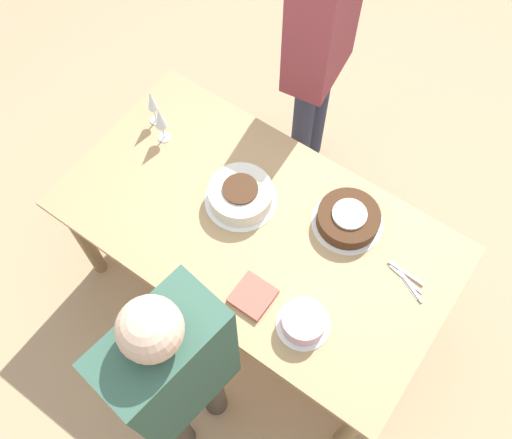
{
  "coord_description": "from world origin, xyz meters",
  "views": [
    {
      "loc": [
        -0.65,
        0.92,
        2.97
      ],
      "look_at": [
        0.0,
        0.0,
        0.82
      ],
      "focal_mm": 40.0,
      "sensor_mm": 36.0,
      "label": 1
    }
  ],
  "objects_px": {
    "wine_glass_far": "(152,102)",
    "person_watching": "(176,377)",
    "cake_back_decorated": "(304,322)",
    "cake_center_white": "(241,195)",
    "person_cutting": "(320,41)",
    "cake_front_chocolate": "(348,219)",
    "wine_glass_near": "(160,119)"
  },
  "relations": [
    {
      "from": "cake_center_white",
      "to": "person_watching",
      "type": "bearing_deg",
      "value": 111.14
    },
    {
      "from": "cake_front_chocolate",
      "to": "person_cutting",
      "type": "xyz_separation_m",
      "value": [
        0.56,
        -0.63,
        0.2
      ]
    },
    {
      "from": "cake_front_chocolate",
      "to": "wine_glass_near",
      "type": "relative_size",
      "value": 1.48
    },
    {
      "from": "cake_center_white",
      "to": "person_watching",
      "type": "height_order",
      "value": "person_watching"
    },
    {
      "from": "wine_glass_near",
      "to": "cake_center_white",
      "type": "bearing_deg",
      "value": 172.25
    },
    {
      "from": "wine_glass_near",
      "to": "person_cutting",
      "type": "relative_size",
      "value": 0.13
    },
    {
      "from": "cake_center_white",
      "to": "person_watching",
      "type": "relative_size",
      "value": 0.2
    },
    {
      "from": "person_cutting",
      "to": "person_watching",
      "type": "xyz_separation_m",
      "value": [
        -0.42,
        1.59,
        -0.02
      ]
    },
    {
      "from": "cake_back_decorated",
      "to": "person_watching",
      "type": "relative_size",
      "value": 0.13
    },
    {
      "from": "cake_back_decorated",
      "to": "wine_glass_far",
      "type": "xyz_separation_m",
      "value": [
        1.12,
        -0.44,
        0.1
      ]
    },
    {
      "from": "cake_back_decorated",
      "to": "wine_glass_far",
      "type": "relative_size",
      "value": 1.06
    },
    {
      "from": "person_cutting",
      "to": "wine_glass_far",
      "type": "bearing_deg",
      "value": -42.89
    },
    {
      "from": "cake_front_chocolate",
      "to": "person_cutting",
      "type": "relative_size",
      "value": 0.19
    },
    {
      "from": "wine_glass_far",
      "to": "person_cutting",
      "type": "relative_size",
      "value": 0.12
    },
    {
      "from": "cake_center_white",
      "to": "cake_front_chocolate",
      "type": "xyz_separation_m",
      "value": [
        -0.44,
        -0.18,
        -0.01
      ]
    },
    {
      "from": "person_watching",
      "to": "person_cutting",
      "type": "bearing_deg",
      "value": 22.56
    },
    {
      "from": "cake_back_decorated",
      "to": "wine_glass_far",
      "type": "distance_m",
      "value": 1.21
    },
    {
      "from": "wine_glass_near",
      "to": "cake_back_decorated",
      "type": "bearing_deg",
      "value": 159.47
    },
    {
      "from": "wine_glass_far",
      "to": "person_watching",
      "type": "distance_m",
      "value": 1.28
    },
    {
      "from": "person_watching",
      "to": "wine_glass_far",
      "type": "bearing_deg",
      "value": 52.21
    },
    {
      "from": "cake_front_chocolate",
      "to": "cake_back_decorated",
      "type": "relative_size",
      "value": 1.43
    },
    {
      "from": "cake_center_white",
      "to": "cake_back_decorated",
      "type": "height_order",
      "value": "cake_center_white"
    },
    {
      "from": "cake_front_chocolate",
      "to": "person_watching",
      "type": "relative_size",
      "value": 0.19
    },
    {
      "from": "cake_center_white",
      "to": "person_cutting",
      "type": "xyz_separation_m",
      "value": [
        0.12,
        -0.8,
        0.19
      ]
    },
    {
      "from": "cake_back_decorated",
      "to": "person_watching",
      "type": "xyz_separation_m",
      "value": [
        0.23,
        0.47,
        0.17
      ]
    },
    {
      "from": "cake_center_white",
      "to": "wine_glass_far",
      "type": "xyz_separation_m",
      "value": [
        0.59,
        -0.12,
        0.09
      ]
    },
    {
      "from": "person_cutting",
      "to": "cake_front_chocolate",
      "type": "bearing_deg",
      "value": 33.75
    },
    {
      "from": "cake_center_white",
      "to": "cake_back_decorated",
      "type": "xyz_separation_m",
      "value": [
        -0.54,
        0.32,
        -0.01
      ]
    },
    {
      "from": "wine_glass_far",
      "to": "person_watching",
      "type": "bearing_deg",
      "value": 134.48
    },
    {
      "from": "cake_back_decorated",
      "to": "person_cutting",
      "type": "distance_m",
      "value": 1.31
    },
    {
      "from": "cake_front_chocolate",
      "to": "wine_glass_near",
      "type": "distance_m",
      "value": 0.95
    },
    {
      "from": "cake_center_white",
      "to": "cake_back_decorated",
      "type": "distance_m",
      "value": 0.62
    }
  ]
}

